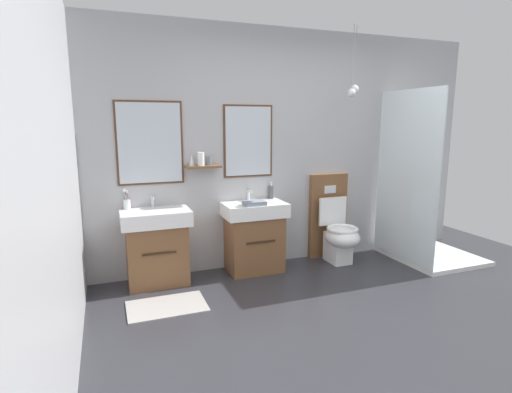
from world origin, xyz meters
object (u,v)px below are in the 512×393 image
object	(u,v)px
soap_dispenser	(271,192)
folded_hand_towel	(254,203)
vanity_sink_left	(157,245)
toothbrush_cup	(127,203)
vanity_sink_right	(254,235)
shower_tray	(422,225)
toilet	(335,229)

from	to	relation	value
soap_dispenser	folded_hand_towel	distance (m)	0.41
vanity_sink_left	toothbrush_cup	bearing A→B (deg)	150.43
soap_dispenser	folded_hand_towel	bearing A→B (deg)	-137.68
folded_hand_towel	toothbrush_cup	bearing A→B (deg)	167.97
vanity_sink_right	folded_hand_towel	xyz separation A→B (m)	(-0.04, -0.12, 0.38)
shower_tray	toilet	bearing A→B (deg)	159.29
soap_dispenser	toilet	bearing A→B (deg)	-13.04
vanity_sink_right	toothbrush_cup	distance (m)	1.36
vanity_sink_left	toilet	bearing A→B (deg)	-0.51
toothbrush_cup	folded_hand_towel	distance (m)	1.27
soap_dispenser	shower_tray	xyz separation A→B (m)	(1.68, -0.53, -0.42)
vanity_sink_right	vanity_sink_left	bearing A→B (deg)	180.00
vanity_sink_right	soap_dispenser	world-z (taller)	soap_dispenser
vanity_sink_right	shower_tray	bearing A→B (deg)	-10.92
toothbrush_cup	shower_tray	xyz separation A→B (m)	(3.23, -0.52, -0.40)
toothbrush_cup	shower_tray	distance (m)	3.29
vanity_sink_right	toilet	distance (m)	1.00
folded_hand_towel	toilet	bearing A→B (deg)	5.71
folded_hand_towel	shower_tray	bearing A→B (deg)	-7.28
vanity_sink_right	toilet	bearing A→B (deg)	-1.03
vanity_sink_left	toothbrush_cup	world-z (taller)	toothbrush_cup
toilet	shower_tray	bearing A→B (deg)	-20.71
toilet	shower_tray	size ratio (longest dim) A/B	0.51
vanity_sink_right	toothbrush_cup	xyz separation A→B (m)	(-1.28, 0.14, 0.41)
folded_hand_towel	vanity_sink_right	bearing A→B (deg)	71.82
soap_dispenser	shower_tray	world-z (taller)	shower_tray
soap_dispenser	vanity_sink_right	bearing A→B (deg)	-149.70
shower_tray	folded_hand_towel	bearing A→B (deg)	172.72
toothbrush_cup	shower_tray	size ratio (longest dim) A/B	0.11
folded_hand_towel	shower_tray	size ratio (longest dim) A/B	0.11
shower_tray	soap_dispenser	bearing A→B (deg)	162.57
vanity_sink_right	toilet	world-z (taller)	toilet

